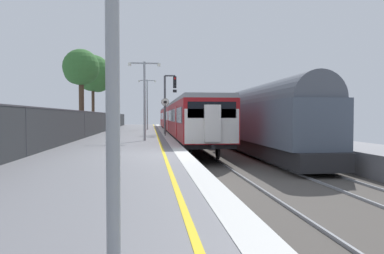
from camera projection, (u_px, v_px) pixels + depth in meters
ground at (240, 170)px, 14.09m from camera, size 17.40×110.00×1.21m
commuter_train_at_platform at (179, 119)px, 37.21m from camera, size 2.83×40.57×3.81m
freight_train_adjacent_track at (208, 117)px, 43.19m from camera, size 2.60×58.71×4.39m
signal_gantry at (168, 97)px, 30.49m from camera, size 1.10×0.24×5.04m
speed_limit_sign at (165, 112)px, 27.47m from camera, size 0.59×0.08×2.90m
platform_lamp_mid at (144, 93)px, 22.02m from camera, size 2.00×0.20×4.88m
platform_lamp_far at (147, 100)px, 40.58m from camera, size 2.00×0.20×5.70m
platform_back_fence at (26, 130)px, 13.10m from camera, size 0.07×99.00×1.89m
background_tree_left at (80, 69)px, 30.48m from camera, size 3.09×3.09×7.27m
background_tree_centre at (94, 75)px, 38.98m from camera, size 3.97×3.97×8.22m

